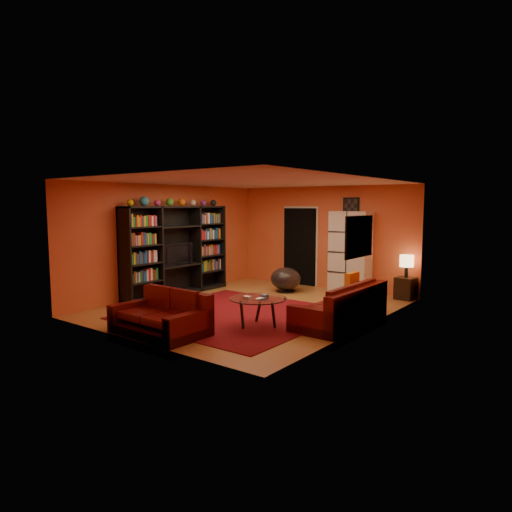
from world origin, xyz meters
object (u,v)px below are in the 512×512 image
Objects in this scene: tv at (175,254)px; storage_cabinet at (350,252)px; loveseat at (164,316)px; bowl_chair at (286,279)px; entertainment_unit at (177,251)px; sofa at (344,309)px; coffee_table at (258,301)px; side_table at (406,288)px; table_lamp at (407,262)px.

tv is 4.21m from storage_cabinet.
bowl_chair is (-0.40, 4.26, 0.04)m from loveseat.
entertainment_unit is 1.39× the size of sofa.
coffee_table is 0.51× the size of storage_cabinet.
entertainment_unit reaches higher than loveseat.
storage_cabinet is 2.66× the size of bowl_chair.
side_table is at bearing 88.47° from sofa.
tv reaches higher than sofa.
loveseat is 5.64m from side_table.
loveseat reaches higher than side_table.
bowl_chair is 2.86m from table_lamp.
bowl_chair reaches higher than side_table.
entertainment_unit is 1.52× the size of storage_cabinet.
tv is 2.73m from bowl_chair.
coffee_table is (3.23, -1.05, -0.52)m from tv.
side_table is at bearing 31.29° from entertainment_unit.
storage_cabinet reaches higher than coffee_table.
storage_cabinet is at bearing -8.23° from loveseat.
entertainment_unit reaches higher than sofa.
entertainment_unit is at bearing -148.71° from table_lamp.
coffee_table is 4.11m from table_lamp.
entertainment_unit is 3.52m from coffee_table.
sofa is 2.91× the size of bowl_chair.
tv is 3.44m from coffee_table.
coffee_table is at bearing -85.33° from storage_cabinet.
bowl_chair is (1.87, 1.84, -0.73)m from entertainment_unit.
entertainment_unit is at bearing -135.42° from bowl_chair.
tv is 4.42m from sofa.
sofa is 2.84m from side_table.
tv reaches higher than bowl_chair.
storage_cabinet is at bearing -46.67° from tv.
sofa is 3.24m from storage_cabinet.
entertainment_unit is 3.33× the size of tv.
entertainment_unit is 4.05× the size of bowl_chair.
storage_cabinet is 1.59m from side_table.
table_lamp is at bearing 0.00° from side_table.
tv reaches higher than loveseat.
entertainment_unit is 5.36m from side_table.
storage_cabinet is (3.06, 2.89, 0.01)m from tv.
storage_cabinet reaches higher than side_table.
bowl_chair is at bearing 44.58° from entertainment_unit.
sofa is (4.36, 0.00, -0.69)m from tv.
side_table is (0.11, 2.84, -0.04)m from sofa.
storage_cabinet is 1.71m from bowl_chair.
coffee_table is at bearing -107.75° from table_lamp.
bowl_chair is (-1.25, -0.96, -0.66)m from storage_cabinet.
loveseat is 1.63m from coffee_table.
sofa is 3.16m from loveseat.
side_table is (2.26, 5.16, -0.03)m from loveseat.
coffee_table is (-1.13, -1.06, 0.18)m from sofa.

